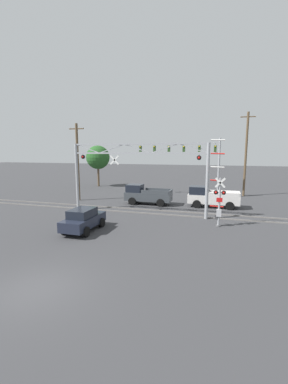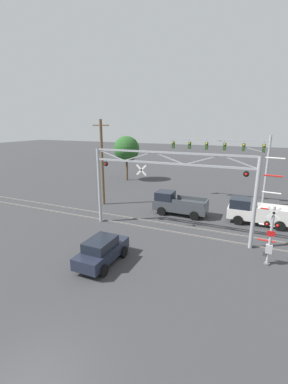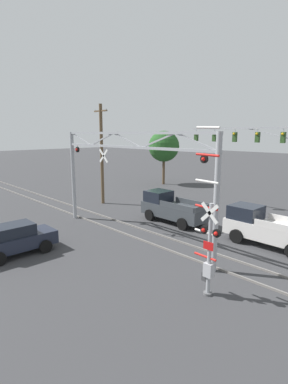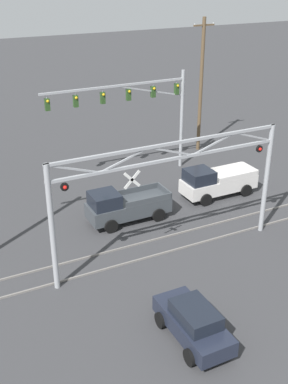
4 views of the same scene
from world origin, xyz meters
The scene contains 10 objects.
rail_track_near centered at (0.00, 13.86, 0.05)m, with size 80.00×0.08×0.10m, color gray.
rail_track_far centered at (0.00, 15.30, 0.05)m, with size 80.00×0.08×0.10m, color gray.
crossing_gantry centered at (-0.01, 13.58, 4.26)m, with size 12.49×0.29×6.38m.
crossing_signal_mast centered at (7.09, 11.64, 2.08)m, with size 1.24×0.35×6.55m.
traffic_signal_span centered at (3.86, 24.17, 5.20)m, with size 10.54×0.39×7.27m.
pickup_truck_lead centered at (-0.50, 18.12, 1.01)m, with size 4.98×2.07×2.10m.
pickup_truck_following centered at (6.28, 18.57, 1.01)m, with size 5.10×2.07×2.10m.
sedan_waiting centered at (-2.16, 7.69, 0.84)m, with size 1.92×3.98×1.65m.
utility_pole_left centered at (-8.60, 17.96, 4.53)m, with size 1.80×0.28×8.77m.
background_tree_beyond_span centered at (-11.91, 29.65, 4.68)m, with size 3.78×3.78×6.59m.
Camera 3 is at (13.28, 2.33, 6.30)m, focal length 28.00 mm.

